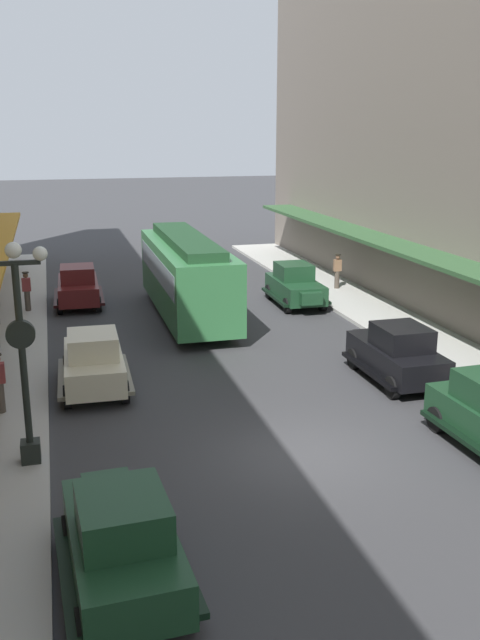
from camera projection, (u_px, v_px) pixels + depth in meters
name	position (u px, v px, depth m)	size (l,w,h in m)	color
ground_plane	(305.00, 454.00, 16.89)	(200.00, 200.00, 0.00)	#38383A
parked_car_0	(397.00, 352.00, 21.61)	(2.15, 4.26, 1.84)	black
parked_car_1	(78.00, 285.00, 30.84)	(2.24, 4.30, 1.84)	#591919
parked_car_2	(295.00, 284.00, 31.05)	(2.22, 4.29, 1.84)	#193D23
parked_car_3	(122.00, 538.00, 11.79)	(2.30, 4.32, 1.84)	#193D23
parked_car_6	(93.00, 360.00, 20.86)	(2.24, 4.29, 1.84)	beige
streetcar	(187.00, 273.00, 28.61)	(2.59, 9.62, 3.46)	#33723F
lamp_post_with_clock	(22.00, 345.00, 15.48)	(1.42, 0.44, 5.16)	black
pedestrian_1	(337.00, 271.00, 33.63)	(0.36, 0.28, 1.67)	#4C4238
pedestrian_4	(27.00, 291.00, 29.47)	(0.36, 0.28, 1.67)	#4C4238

